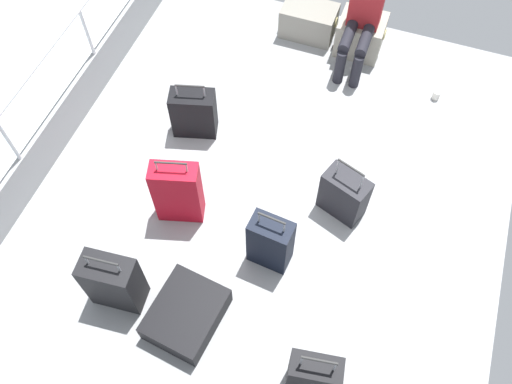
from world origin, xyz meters
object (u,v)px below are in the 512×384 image
at_px(suitcase_4, 270,242).
at_px(suitcase_5, 114,282).
at_px(cargo_crate_1, 361,35).
at_px(suitcase_0, 313,377).
at_px(cargo_crate_0, 309,21).
at_px(suitcase_3, 344,195).
at_px(passenger_seated, 362,18).
at_px(paper_cup, 436,95).
at_px(suitcase_1, 194,113).
at_px(suitcase_6, 178,192).
at_px(suitcase_2, 186,314).

bearing_deg(suitcase_4, suitcase_5, -144.60).
bearing_deg(cargo_crate_1, suitcase_5, -108.45).
relative_size(suitcase_0, suitcase_5, 1.13).
xyz_separation_m(cargo_crate_0, suitcase_3, (0.97, -2.15, 0.07)).
height_order(cargo_crate_0, passenger_seated, passenger_seated).
xyz_separation_m(cargo_crate_0, paper_cup, (1.58, -0.49, -0.13)).
bearing_deg(suitcase_3, suitcase_1, 166.20).
distance_m(suitcase_1, suitcase_5, 1.88).
relative_size(cargo_crate_1, suitcase_6, 0.64).
height_order(cargo_crate_1, suitcase_5, suitcase_5).
relative_size(suitcase_2, suitcase_5, 0.93).
height_order(cargo_crate_0, suitcase_3, suitcase_3).
relative_size(suitcase_3, paper_cup, 7.10).
distance_m(cargo_crate_0, suitcase_2, 3.62).
xyz_separation_m(cargo_crate_1, suitcase_4, (-0.11, -2.80, 0.10)).
distance_m(suitcase_2, suitcase_5, 0.65).
distance_m(cargo_crate_1, suitcase_3, 2.13).
bearing_deg(suitcase_0, suitcase_1, 131.78).
bearing_deg(suitcase_2, suitcase_6, 116.19).
relative_size(suitcase_0, suitcase_2, 1.22).
bearing_deg(cargo_crate_1, passenger_seated, -90.00).
bearing_deg(passenger_seated, paper_cup, -14.56).
height_order(suitcase_3, suitcase_6, suitcase_6).
xyz_separation_m(passenger_seated, suitcase_4, (-0.11, -2.61, -0.29)).
relative_size(suitcase_5, suitcase_6, 0.90).
distance_m(cargo_crate_0, paper_cup, 1.66).
bearing_deg(paper_cup, suitcase_4, -114.44).
height_order(suitcase_0, paper_cup, suitcase_0).
bearing_deg(cargo_crate_0, suitcase_6, -98.82).
distance_m(cargo_crate_0, suitcase_6, 2.73).
xyz_separation_m(suitcase_5, suitcase_6, (0.16, 0.93, 0.04)).
bearing_deg(suitcase_4, cargo_crate_1, 87.84).
bearing_deg(suitcase_5, suitcase_6, 80.22).
xyz_separation_m(cargo_crate_0, cargo_crate_1, (0.61, -0.05, 0.03)).
bearing_deg(suitcase_6, paper_cup, 47.76).
height_order(suitcase_0, suitcase_5, suitcase_0).
relative_size(suitcase_2, suitcase_6, 0.84).
bearing_deg(cargo_crate_0, passenger_seated, -20.94).
height_order(suitcase_6, paper_cup, suitcase_6).
relative_size(suitcase_0, suitcase_1, 1.27).
bearing_deg(suitcase_5, suitcase_3, 43.47).
height_order(suitcase_4, suitcase_5, suitcase_5).
relative_size(passenger_seated, suitcase_2, 1.60).
height_order(suitcase_2, suitcase_5, suitcase_5).
bearing_deg(suitcase_1, suitcase_2, -69.14).
bearing_deg(suitcase_3, suitcase_6, -158.83).
bearing_deg(cargo_crate_1, suitcase_6, -111.34).
height_order(cargo_crate_1, suitcase_6, suitcase_6).
xyz_separation_m(cargo_crate_0, suitcase_6, (-0.42, -2.69, 0.18)).
xyz_separation_m(cargo_crate_0, suitcase_1, (-0.67, -1.75, 0.08)).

